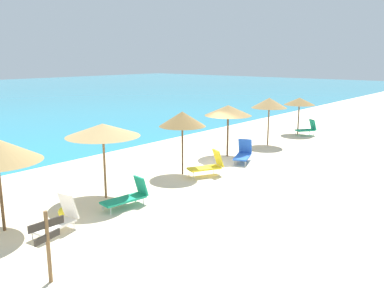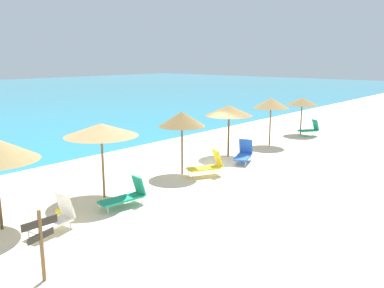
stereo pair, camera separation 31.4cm
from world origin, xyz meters
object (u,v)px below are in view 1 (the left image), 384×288
at_px(beach_umbrella_1, 103,130).
at_px(lounge_chair_1, 243,153).
at_px(lounge_chair_2, 59,218).
at_px(lounge_chair_0, 209,165).
at_px(beach_umbrella_2, 182,119).
at_px(beach_ball, 64,212).
at_px(beach_umbrella_5, 299,101).
at_px(lounge_chair_4, 128,196).
at_px(beach_umbrella_3, 228,111).
at_px(wooden_signpost, 48,240).
at_px(beach_umbrella_4, 269,103).
at_px(lounge_chair_3, 307,128).

height_order(beach_umbrella_1, lounge_chair_1, beach_umbrella_1).
bearing_deg(lounge_chair_2, lounge_chair_1, -97.42).
relative_size(beach_umbrella_1, lounge_chair_0, 1.68).
bearing_deg(lounge_chair_1, beach_umbrella_2, 53.31).
height_order(beach_umbrella_1, beach_ball, beach_umbrella_1).
xyz_separation_m(beach_umbrella_1, beach_umbrella_5, (16.17, 0.25, -0.32)).
bearing_deg(beach_umbrella_1, lounge_chair_4, -91.78).
distance_m(beach_umbrella_3, wooden_signpost, 13.02).
height_order(beach_umbrella_2, lounge_chair_2, beach_umbrella_2).
xyz_separation_m(beach_umbrella_3, beach_ball, (-10.08, -0.76, -2.20)).
relative_size(beach_umbrella_2, beach_umbrella_3, 1.04).
relative_size(beach_umbrella_4, lounge_chair_1, 1.64).
height_order(beach_umbrella_3, wooden_signpost, beach_umbrella_3).
relative_size(lounge_chair_2, lounge_chair_3, 1.03).
bearing_deg(beach_umbrella_4, beach_umbrella_5, 2.65).
bearing_deg(lounge_chair_1, lounge_chair_3, -108.82).
distance_m(beach_umbrella_3, lounge_chair_3, 8.24).
bearing_deg(lounge_chair_1, beach_umbrella_3, -43.02).
distance_m(beach_umbrella_3, lounge_chair_2, 11.06).
relative_size(beach_umbrella_3, lounge_chair_1, 1.58).
bearing_deg(lounge_chair_2, wooden_signpost, 134.94).
bearing_deg(beach_umbrella_4, beach_umbrella_1, -179.75).
relative_size(beach_umbrella_2, lounge_chair_1, 1.64).
relative_size(beach_umbrella_4, lounge_chair_4, 1.64).
bearing_deg(wooden_signpost, beach_umbrella_1, 41.54).
height_order(beach_umbrella_4, beach_umbrella_5, beach_umbrella_4).
xyz_separation_m(beach_umbrella_4, lounge_chair_0, (-7.18, -1.19, -1.99)).
height_order(beach_umbrella_3, lounge_chair_0, beach_umbrella_3).
height_order(beach_umbrella_2, wooden_signpost, beach_umbrella_2).
bearing_deg(beach_umbrella_5, lounge_chair_2, -175.22).
distance_m(beach_umbrella_4, beach_umbrella_5, 4.38).
height_order(beach_umbrella_3, lounge_chair_1, beach_umbrella_3).
bearing_deg(lounge_chair_3, lounge_chair_1, 127.81).
bearing_deg(beach_ball, lounge_chair_2, -128.97).
bearing_deg(beach_umbrella_5, beach_umbrella_3, 179.75).
relative_size(beach_umbrella_1, lounge_chair_1, 1.63).
xyz_separation_m(beach_umbrella_2, beach_umbrella_4, (7.71, 0.16, 0.02)).
distance_m(lounge_chair_2, lounge_chair_3, 18.77).
xyz_separation_m(beach_umbrella_2, lounge_chair_2, (-6.81, -1.21, -2.01)).
relative_size(beach_umbrella_1, beach_umbrella_2, 0.99).
relative_size(lounge_chair_1, lounge_chair_4, 1.00).
xyz_separation_m(lounge_chair_4, beach_ball, (-1.99, 0.82, -0.20)).
bearing_deg(beach_umbrella_2, beach_ball, -176.58).
height_order(lounge_chair_4, wooden_signpost, wooden_signpost).
relative_size(beach_umbrella_5, lounge_chair_4, 1.44).
xyz_separation_m(beach_umbrella_2, beach_umbrella_5, (12.08, 0.36, -0.26)).
xyz_separation_m(lounge_chair_0, lounge_chair_1, (2.94, 0.14, -0.05)).
distance_m(lounge_chair_3, beach_ball, 18.06).
distance_m(beach_umbrella_5, wooden_signpost, 20.87).
bearing_deg(lounge_chair_0, lounge_chair_4, 118.36).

